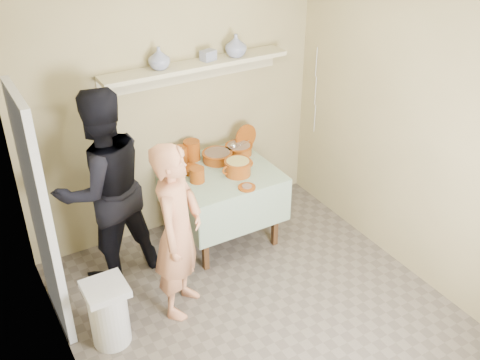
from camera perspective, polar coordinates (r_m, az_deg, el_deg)
ground at (r=4.79m, az=3.06°, el=-14.34°), size 3.50×3.50×0.00m
tile_panel at (r=4.47m, az=-19.56°, el=-3.58°), size 0.06×0.70×2.00m
plate_stack_a at (r=5.41m, az=-6.03°, el=2.50°), size 0.13×0.13×0.18m
plate_stack_b at (r=5.48m, az=-4.92°, el=3.02°), size 0.16×0.16×0.20m
bowl_stack at (r=5.11m, az=-4.39°, el=0.53°), size 0.14×0.14×0.14m
empty_bowl at (r=5.28m, az=-4.94°, el=1.04°), size 0.17×0.17×0.05m
propped_lid at (r=5.67m, az=0.60°, el=4.40°), size 0.26×0.08×0.26m
vase_right at (r=5.31m, az=-0.42°, el=13.51°), size 0.25×0.25×0.21m
vase_left at (r=5.02m, az=-8.22°, el=12.16°), size 0.23×0.23×0.20m
ceramic_box at (r=5.22m, az=-3.25°, el=12.52°), size 0.15×0.12×0.09m
person_cook at (r=4.48m, az=-6.31°, el=-5.22°), size 0.66×0.66×1.54m
person_helper at (r=4.91m, az=-13.71°, el=-0.75°), size 0.97×0.80×1.79m
room_shell at (r=3.83m, az=3.71°, el=3.06°), size 3.04×3.54×2.62m
serving_table at (r=5.37m, az=-1.92°, el=-0.10°), size 0.97×0.97×0.76m
cazuela_meat_a at (r=5.44m, az=-2.33°, el=2.47°), size 0.30×0.30×0.10m
cazuela_meat_b at (r=5.58m, az=-0.13°, el=3.22°), size 0.28×0.28×0.10m
ladle at (r=5.50m, az=-0.60°, el=3.44°), size 0.08×0.26×0.19m
cazuela_rice at (r=5.20m, az=-0.22°, el=1.39°), size 0.33×0.25×0.14m
front_plate at (r=5.02m, az=0.70°, el=-0.73°), size 0.16×0.16×0.03m
wall_shelf at (r=5.22m, az=-4.60°, el=11.39°), size 1.80×0.25×0.21m
trash_bin at (r=4.57m, az=-13.19°, el=-13.04°), size 0.32×0.32×0.56m
electrical_cord at (r=5.86m, az=7.68°, el=8.96°), size 0.01×0.05×0.90m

